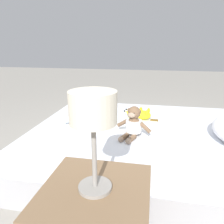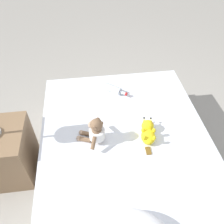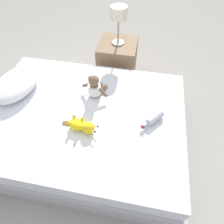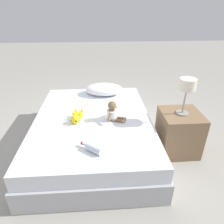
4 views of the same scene
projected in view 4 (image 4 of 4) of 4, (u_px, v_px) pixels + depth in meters
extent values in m
plane|color=#9E998E|center=(94.00, 145.00, 2.60)|extent=(16.00, 16.00, 0.00)
cube|color=#B2B2B7|center=(94.00, 137.00, 2.54)|extent=(1.41, 1.88, 0.25)
cube|color=white|center=(93.00, 123.00, 2.44)|extent=(1.36, 1.82, 0.17)
ellipsoid|color=white|center=(104.00, 89.00, 2.98)|extent=(0.59, 0.41, 0.16)
ellipsoid|color=brown|center=(112.00, 114.00, 2.32)|extent=(0.13, 0.14, 0.15)
cylinder|color=white|center=(112.00, 114.00, 2.32)|extent=(0.16, 0.16, 0.09)
sphere|color=brown|center=(112.00, 105.00, 2.27)|extent=(0.10, 0.10, 0.10)
ellipsoid|color=tan|center=(115.00, 106.00, 2.26)|extent=(0.07, 0.07, 0.04)
sphere|color=black|center=(116.00, 104.00, 2.27)|extent=(0.01, 0.01, 0.01)
sphere|color=black|center=(115.00, 106.00, 2.24)|extent=(0.01, 0.01, 0.01)
cylinder|color=brown|center=(113.00, 103.00, 2.30)|extent=(0.03, 0.02, 0.03)
cylinder|color=brown|center=(111.00, 106.00, 2.22)|extent=(0.03, 0.02, 0.03)
cylinder|color=brown|center=(114.00, 109.00, 2.40)|extent=(0.06, 0.10, 0.08)
cylinder|color=brown|center=(109.00, 117.00, 2.24)|extent=(0.06, 0.10, 0.08)
cylinder|color=brown|center=(120.00, 118.00, 2.35)|extent=(0.11, 0.07, 0.04)
cylinder|color=brown|center=(119.00, 121.00, 2.30)|extent=(0.11, 0.07, 0.04)
sphere|color=tan|center=(125.00, 119.00, 2.34)|extent=(0.04, 0.04, 0.04)
sphere|color=tan|center=(123.00, 121.00, 2.29)|extent=(0.04, 0.04, 0.04)
ellipsoid|color=yellow|center=(78.00, 115.00, 2.36)|extent=(0.14, 0.17, 0.08)
sphere|color=yellow|center=(75.00, 119.00, 2.26)|extent=(0.10, 0.10, 0.10)
cone|color=yellow|center=(77.00, 121.00, 2.22)|extent=(0.04, 0.07, 0.05)
sphere|color=black|center=(76.00, 121.00, 2.19)|extent=(0.02, 0.02, 0.02)
cone|color=yellow|center=(72.00, 120.00, 2.22)|extent=(0.04, 0.07, 0.05)
sphere|color=black|center=(71.00, 121.00, 2.19)|extent=(0.02, 0.02, 0.02)
sphere|color=red|center=(78.00, 117.00, 2.25)|extent=(0.02, 0.02, 0.02)
sphere|color=red|center=(73.00, 117.00, 2.25)|extent=(0.02, 0.02, 0.02)
ellipsoid|color=yellow|center=(81.00, 114.00, 2.31)|extent=(0.03, 0.03, 0.05)
ellipsoid|color=yellow|center=(73.00, 114.00, 2.32)|extent=(0.03, 0.03, 0.05)
ellipsoid|color=yellow|center=(82.00, 111.00, 2.37)|extent=(0.03, 0.03, 0.05)
ellipsoid|color=yellow|center=(76.00, 111.00, 2.38)|extent=(0.03, 0.03, 0.05)
cube|color=brown|center=(81.00, 114.00, 2.47)|extent=(0.04, 0.07, 0.01)
cylinder|color=silver|center=(94.00, 149.00, 1.82)|extent=(0.17, 0.16, 0.07)
cylinder|color=silver|center=(85.00, 145.00, 1.88)|extent=(0.06, 0.06, 0.03)
cylinder|color=red|center=(82.00, 143.00, 1.90)|extent=(0.03, 0.03, 0.03)
cube|color=#846647|center=(178.00, 132.00, 2.41)|extent=(0.45, 0.45, 0.52)
cylinder|color=gray|center=(182.00, 113.00, 2.28)|extent=(0.14, 0.14, 0.01)
cylinder|color=gray|center=(184.00, 101.00, 2.21)|extent=(0.02, 0.02, 0.28)
cylinder|color=beige|center=(188.00, 84.00, 2.12)|extent=(0.18, 0.18, 0.12)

